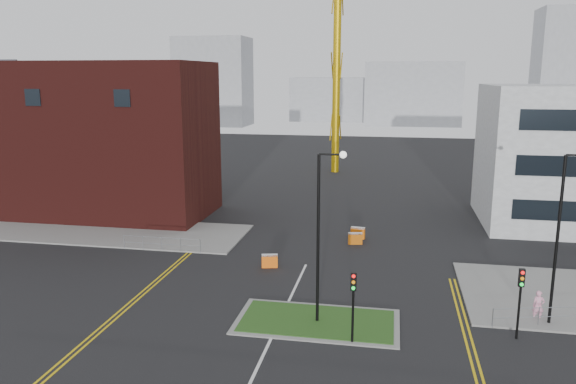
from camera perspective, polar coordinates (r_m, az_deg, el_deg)
pavement_left at (r=50.40m, az=-20.34°, el=-3.63°), size 28.00×8.00×0.12m
island_kerb at (r=30.54m, az=2.98°, el=-13.02°), size 8.60×4.60×0.08m
grass_island at (r=30.53m, az=2.98°, el=-12.99°), size 8.00×4.00×0.12m
brick_building at (r=55.74m, az=-20.33°, el=4.92°), size 24.20×10.07×14.24m
streetlamp_island at (r=28.67m, az=3.52°, el=-3.26°), size 1.46×0.36×9.18m
streetlamp_right_near at (r=31.60m, az=26.18°, el=-3.06°), size 1.46×0.36×9.18m
traffic_light_island at (r=27.51m, az=6.65°, el=-10.25°), size 0.28×0.33×3.65m
traffic_light_right at (r=30.01m, az=22.56°, el=-9.19°), size 0.28×0.33×3.65m
railing_left at (r=42.75m, az=-12.72°, el=-4.93°), size 6.05×0.05×1.10m
centre_line at (r=25.66m, az=-3.61°, el=-18.29°), size 0.15×30.00×0.01m
yellow_left_a at (r=35.32m, az=-14.81°, el=-9.93°), size 0.12×24.00×0.01m
yellow_left_b at (r=35.20m, az=-14.36°, el=-9.98°), size 0.12×24.00×0.01m
yellow_right_a at (r=28.81m, az=17.91°, el=-15.31°), size 0.12×20.00×0.01m
yellow_right_b at (r=28.85m, az=18.52°, el=-15.31°), size 0.12×20.00×0.01m
skyline_a at (r=146.75m, az=-7.57°, el=11.04°), size 18.00×12.00×22.00m
skyline_b at (r=149.61m, az=12.54°, el=9.73°), size 24.00×12.00×16.00m
skyline_c at (r=149.75m, az=26.46°, el=11.09°), size 14.00×12.00×28.00m
skyline_d at (r=160.20m, az=5.88°, el=9.35°), size 30.00×12.00×12.00m
pedestrian at (r=33.23m, az=24.09°, el=-10.51°), size 0.62×0.43×1.64m
barrier_left at (r=38.41m, az=-1.88°, el=-6.96°), size 1.14×0.60×0.91m
barrier_mid at (r=43.80m, az=6.85°, el=-4.66°), size 1.12×0.55×0.90m
barrier_right at (r=45.27m, az=7.11°, el=-4.09°), size 1.15×0.52×0.93m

